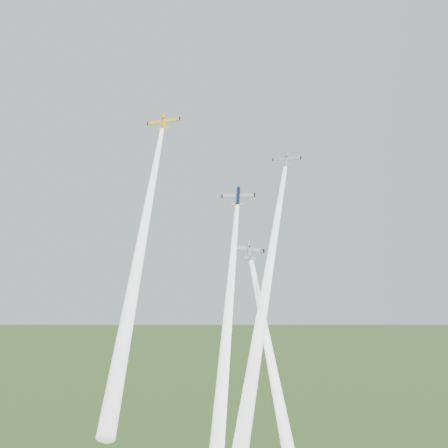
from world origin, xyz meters
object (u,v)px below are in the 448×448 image
(plane_navy, at_px, (238,196))
(plane_yellow, at_px, (164,122))
(plane_silver_right, at_px, (287,159))
(plane_silver_low, at_px, (249,250))

(plane_navy, bearing_deg, plane_yellow, 179.30)
(plane_silver_right, relative_size, plane_silver_low, 1.04)
(plane_yellow, distance_m, plane_silver_right, 29.48)
(plane_navy, distance_m, plane_silver_low, 13.58)
(plane_yellow, bearing_deg, plane_navy, -5.29)
(plane_silver_low, bearing_deg, plane_navy, 100.19)
(plane_yellow, bearing_deg, plane_silver_right, 11.79)
(plane_silver_right, bearing_deg, plane_yellow, -154.71)
(plane_navy, relative_size, plane_silver_low, 1.14)
(plane_yellow, xyz_separation_m, plane_silver_low, (18.08, -9.34, -29.21))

